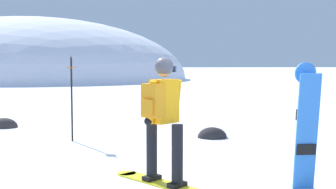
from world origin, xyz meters
name	(u,v)px	position (x,y,z in m)	size (l,w,h in m)	color
ground_plane	(210,188)	(0.00, 0.00, 0.00)	(300.00, 300.00, 0.00)	white
ridge_peak_main	(34,79)	(-10.23, 38.67, 0.00)	(30.47, 27.42, 12.21)	white
snowboarder_main	(162,117)	(-0.61, 0.20, 0.92)	(1.29, 1.47, 1.71)	yellow
spare_snowboard	(306,126)	(1.21, -0.19, 0.84)	(0.28, 0.21, 1.65)	blue
piste_marker_near	(72,92)	(-2.21, 3.65, 1.03)	(0.20, 0.20, 1.81)	black
rock_dark	(4,127)	(-4.19, 5.79, 0.00)	(0.69, 0.58, 0.48)	#383333
rock_mid	(212,138)	(0.80, 3.79, 0.00)	(0.65, 0.55, 0.46)	#282628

